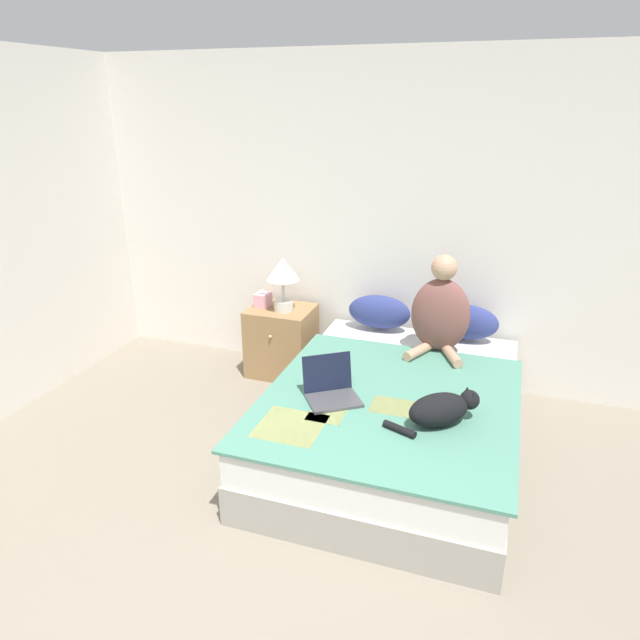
{
  "coord_description": "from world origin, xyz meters",
  "views": [
    {
      "loc": [
        0.79,
        -1.22,
        2.2
      ],
      "look_at": [
        -0.35,
        2.09,
        0.83
      ],
      "focal_mm": 32.0,
      "sensor_mm": 36.0,
      "label": 1
    }
  ],
  "objects": [
    {
      "name": "tissue_box",
      "position": [
        -1.1,
        2.84,
        0.64
      ],
      "size": [
        0.12,
        0.12,
        0.14
      ],
      "color": "#E09EB2",
      "rests_on": "nightstand"
    },
    {
      "name": "table_lamp",
      "position": [
        -0.9,
        2.8,
        0.89
      ],
      "size": [
        0.26,
        0.26,
        0.44
      ],
      "color": "beige",
      "rests_on": "nightstand"
    },
    {
      "name": "nightstand",
      "position": [
        -0.94,
        2.84,
        0.29
      ],
      "size": [
        0.52,
        0.46,
        0.58
      ],
      "color": "#937047",
      "rests_on": "ground_plane"
    },
    {
      "name": "person_sitting",
      "position": [
        0.37,
        2.65,
        0.77
      ],
      "size": [
        0.42,
        0.41,
        0.71
      ],
      "color": "brown",
      "rests_on": "bed"
    },
    {
      "name": "wall_back",
      "position": [
        0.0,
        3.13,
        1.27
      ],
      "size": [
        6.17,
        0.05,
        2.55
      ],
      "color": "silver",
      "rests_on": "ground_plane"
    },
    {
      "name": "cat_tabby",
      "position": [
        0.53,
        1.63,
        0.57
      ],
      "size": [
        0.5,
        0.39,
        0.19
      ],
      "rotation": [
        0.0,
        0.0,
        0.67
      ],
      "color": "black",
      "rests_on": "bed"
    },
    {
      "name": "laptop_open",
      "position": [
        -0.14,
        1.72,
        0.53
      ],
      "size": [
        0.42,
        0.41,
        0.25
      ],
      "rotation": [
        0.0,
        0.0,
        0.61
      ],
      "color": "#424247",
      "rests_on": "bed"
    },
    {
      "name": "pillow_near",
      "position": [
        -0.13,
        2.93,
        0.61
      ],
      "size": [
        0.5,
        0.21,
        0.27
      ],
      "color": "navy",
      "rests_on": "bed"
    },
    {
      "name": "pillow_far",
      "position": [
        0.53,
        2.93,
        0.61
      ],
      "size": [
        0.5,
        0.21,
        0.27
      ],
      "color": "navy",
      "rests_on": "bed"
    },
    {
      "name": "bed",
      "position": [
        0.2,
        2.02,
        0.24
      ],
      "size": [
        1.53,
        2.09,
        0.48
      ],
      "color": "#9E998E",
      "rests_on": "ground_plane"
    }
  ]
}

